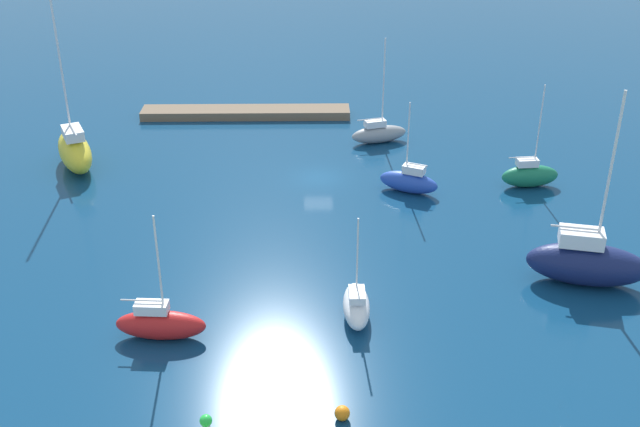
% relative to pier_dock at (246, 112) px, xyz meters
% --- Properties ---
extents(water, '(160.00, 160.00, 0.00)m').
position_rel_pier_dock_xyz_m(water, '(-7.43, 15.70, -0.44)').
color(water, navy).
rests_on(water, ground).
extents(pier_dock, '(21.79, 2.97, 0.87)m').
position_rel_pier_dock_xyz_m(pier_dock, '(0.00, 0.00, 0.00)').
color(pier_dock, brown).
rests_on(pier_dock, ground).
extents(sailboat_gray_east_end, '(5.79, 3.17, 10.17)m').
position_rel_pier_dock_xyz_m(sailboat_gray_east_end, '(-13.37, 7.47, 0.53)').
color(sailboat_gray_east_end, gray).
rests_on(sailboat_gray_east_end, water).
extents(sailboat_green_off_beacon, '(5.03, 2.13, 8.99)m').
position_rel_pier_dock_xyz_m(sailboat_green_off_beacon, '(-25.35, 17.72, 0.65)').
color(sailboat_green_off_beacon, '#19724C').
rests_on(sailboat_green_off_beacon, water).
extents(sailboat_navy_inner_mooring, '(8.36, 4.56, 13.60)m').
position_rel_pier_dock_xyz_m(sailboat_navy_inner_mooring, '(-25.13, 33.07, 1.20)').
color(sailboat_navy_inner_mooring, '#141E4C').
rests_on(sailboat_navy_inner_mooring, water).
extents(sailboat_blue_west_end, '(5.26, 3.67, 7.85)m').
position_rel_pier_dock_xyz_m(sailboat_blue_west_end, '(-14.98, 18.65, 0.57)').
color(sailboat_blue_west_end, '#2347B2').
rests_on(sailboat_blue_west_end, water).
extents(sailboat_red_near_pier, '(5.57, 1.95, 8.33)m').
position_rel_pier_dock_xyz_m(sailboat_red_near_pier, '(2.36, 38.86, 0.61)').
color(sailboat_red_near_pier, red).
rests_on(sailboat_red_near_pier, water).
extents(sailboat_white_lone_south, '(1.69, 4.69, 6.92)m').
position_rel_pier_dock_xyz_m(sailboat_white_lone_south, '(-9.54, 36.92, 0.49)').
color(sailboat_white_lone_south, white).
rests_on(sailboat_white_lone_south, water).
extents(sailboat_yellow_mid_basin, '(5.61, 8.11, 15.26)m').
position_rel_pier_dock_xyz_m(sailboat_yellow_mid_basin, '(14.25, 13.19, 1.27)').
color(sailboat_yellow_mid_basin, yellow).
rests_on(sailboat_yellow_mid_basin, water).
extents(mooring_buoy_orange, '(0.82, 0.82, 0.82)m').
position_rel_pier_dock_xyz_m(mooring_buoy_orange, '(-8.29, 46.14, -0.03)').
color(mooring_buoy_orange, orange).
rests_on(mooring_buoy_orange, water).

